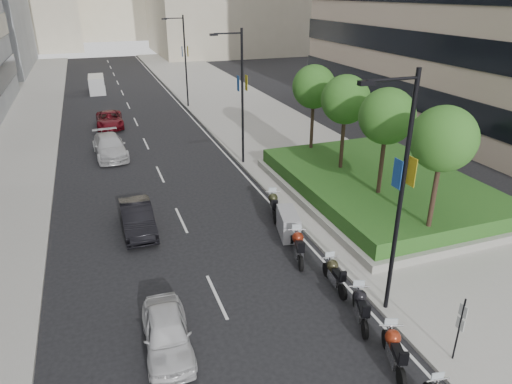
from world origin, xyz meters
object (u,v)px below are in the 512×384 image
motorcycle_1 (394,350)px  car_a (167,333)px  car_b (137,218)px  delivery_van (97,85)px  lamp_post_1 (240,92)px  motorcycle_4 (298,246)px  motorcycle_5 (288,224)px  car_d (110,120)px  motorcycle_3 (334,274)px  motorcycle_2 (361,307)px  lamp_post_0 (398,188)px  parking_sign (460,326)px  lamp_post_2 (184,57)px  motorcycle_6 (273,205)px  car_c (110,146)px

motorcycle_1 → car_a: car_a is taller
car_b → delivery_van: delivery_van is taller
lamp_post_1 → motorcycle_4: (-1.44, -12.57, -4.42)m
motorcycle_5 → car_d: size_ratio=0.45×
motorcycle_1 → car_a: 7.42m
lamp_post_1 → motorcycle_3: 15.68m
motorcycle_1 → motorcycle_5: bearing=17.6°
motorcycle_4 → motorcycle_3: bearing=-151.8°
motorcycle_2 → car_b: (-6.80, 9.79, 0.09)m
car_b → lamp_post_0: bearing=-50.6°
parking_sign → motorcycle_1: bearing=164.0°
lamp_post_1 → car_b: size_ratio=2.09×
motorcycle_3 → car_d: (-7.00, 28.02, 0.08)m
motorcycle_1 → car_a: size_ratio=0.60×
lamp_post_2 → car_a: lamp_post_2 is taller
lamp_post_0 → lamp_post_1: size_ratio=1.00×
motorcycle_4 → delivery_van: (-6.93, 41.63, 0.24)m
motorcycle_5 → car_a: (-6.96, -5.82, 0.03)m
parking_sign → lamp_post_0: bearing=102.3°
motorcycle_2 → motorcycle_5: (0.11, 6.80, 0.01)m
motorcycle_5 → delivery_van: delivery_van is taller
lamp_post_2 → delivery_van: bearing=127.1°
lamp_post_1 → car_b: 11.67m
motorcycle_3 → car_b: car_b is taller
lamp_post_0 → lamp_post_1: 17.00m
motorcycle_2 → delivery_van: size_ratio=0.48×
lamp_post_2 → motorcycle_1: bearing=-91.9°
parking_sign → car_a: bearing=156.3°
motorcycle_2 → car_d: bearing=33.2°
lamp_post_1 → motorcycle_1: size_ratio=3.95×
car_a → lamp_post_2: bearing=80.1°
parking_sign → motorcycle_1: size_ratio=1.10×
motorcycle_3 → delivery_van: delivery_van is taller
motorcycle_4 → motorcycle_6: 4.45m
parking_sign → motorcycle_3: size_ratio=1.11×
car_c → motorcycle_1: bearing=-77.1°
motorcycle_1 → car_c: car_c is taller
lamp_post_2 → motorcycle_5: 28.76m
motorcycle_6 → motorcycle_4: bearing=-171.5°
car_b → car_c: bearing=92.6°
motorcycle_1 → lamp_post_1: bearing=15.6°
car_b → car_c: 12.25m
motorcycle_6 → delivery_van: 37.97m
motorcycle_5 → motorcycle_6: (0.13, 2.24, 0.01)m
motorcycle_3 → motorcycle_2: bearing=-178.2°
lamp_post_2 → car_b: lamp_post_2 is taller
motorcycle_6 → car_a: bearing=154.7°
car_b → car_d: car_b is taller
lamp_post_0 → motorcycle_1: lamp_post_0 is taller
lamp_post_1 → car_b: bearing=-136.8°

